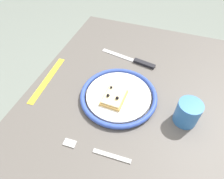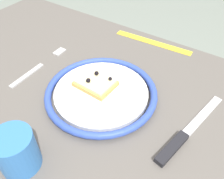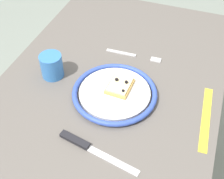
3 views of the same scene
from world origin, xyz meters
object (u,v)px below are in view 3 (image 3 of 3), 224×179
Objects in this scene: dining_table at (111,105)px; pizza_slice_near at (120,86)px; measuring_tape at (206,118)px; fork at (134,55)px; knife at (85,145)px; plate at (115,93)px; cup at (52,66)px.

pizza_slice_near is (0.03, 0.04, 0.14)m from dining_table.
pizza_slice_near is 0.27m from measuring_tape.
pizza_slice_near is 0.46× the size of fork.
fork is (-0.41, 0.01, -0.00)m from knife.
pizza_slice_near is at bearing 158.67° from plate.
cup reaches higher than knife.
dining_table is at bearing -101.90° from measuring_tape.
dining_table is at bearing 100.35° from cup.
pizza_slice_near reaches higher than plate.
plate is at bearing 32.47° from dining_table.
pizza_slice_near is 0.37× the size of measuring_tape.
knife is at bearing -5.03° from pizza_slice_near.
dining_table is 4.41× the size of measuring_tape.
knife is 1.19× the size of fork.
pizza_slice_near reaches higher than fork.
knife is (0.26, 0.02, 0.12)m from dining_table.
pizza_slice_near is 1.14× the size of cup.
knife is at bearing 43.66° from cup.
pizza_slice_near is at bearing 91.15° from cup.
knife is 0.41m from fork.
knife is at bearing 4.94° from dining_table.
fork is at bearing 167.94° from dining_table.
fork is (-0.21, -0.00, -0.01)m from plate.
pizza_slice_near is at bearing 174.97° from knife.
fork is (-0.16, 0.03, 0.12)m from dining_table.
fork is at bearing -129.00° from measuring_tape.
dining_table is 4.55× the size of knife.
pizza_slice_near is (-0.02, 0.01, 0.01)m from plate.
measuring_tape is (0.20, 0.28, -0.00)m from fork.
cup is (-0.02, -0.22, 0.03)m from plate.
cup is at bearing -136.34° from knife.
knife reaches higher than measuring_tape.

